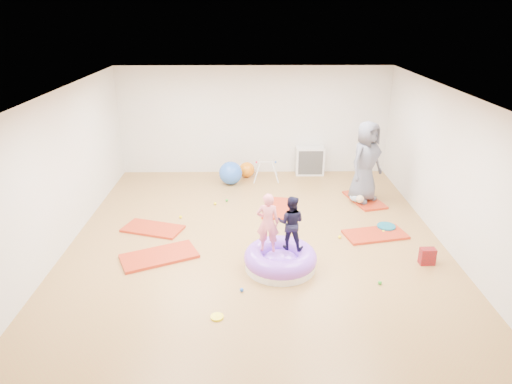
{
  "coord_description": "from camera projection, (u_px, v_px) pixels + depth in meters",
  "views": [
    {
      "loc": [
        -0.11,
        -7.67,
        4.12
      ],
      "look_at": [
        0.0,
        0.3,
        0.9
      ],
      "focal_mm": 32.0,
      "sensor_mm": 36.0,
      "label": 1
    }
  ],
  "objects": [
    {
      "name": "yellow_toy",
      "position": [
        217.0,
        317.0,
        6.53
      ],
      "size": [
        0.19,
        0.19,
        0.03
      ],
      "primitive_type": "cylinder",
      "color": "#FFE907",
      "rests_on": "ground"
    },
    {
      "name": "infant_play_gym",
      "position": [
        266.0,
        168.0,
        11.64
      ],
      "size": [
        0.65,
        0.62,
        0.5
      ],
      "rotation": [
        0.0,
        0.0,
        0.28
      ],
      "color": "silver",
      "rests_on": "ground"
    },
    {
      "name": "gym_mat_front_left",
      "position": [
        159.0,
        256.0,
        8.1
      ],
      "size": [
        1.46,
        1.15,
        0.05
      ],
      "primitive_type": "cube",
      "rotation": [
        0.0,
        0.0,
        0.43
      ],
      "color": "#A82C20",
      "rests_on": "ground"
    },
    {
      "name": "infant",
      "position": [
        359.0,
        197.0,
        10.26
      ],
      "size": [
        0.38,
        0.39,
        0.22
      ],
      "color": "#9CBDE1",
      "rests_on": "gym_mat_rear_right"
    },
    {
      "name": "inflatable_cushion",
      "position": [
        280.0,
        259.0,
        7.75
      ],
      "size": [
        1.24,
        1.24,
        0.39
      ],
      "rotation": [
        0.0,
        0.0,
        -0.09
      ],
      "color": "white",
      "rests_on": "ground"
    },
    {
      "name": "exercise_ball_orange",
      "position": [
        247.0,
        170.0,
        11.91
      ],
      "size": [
        0.4,
        0.4,
        0.4
      ],
      "primitive_type": "sphere",
      "color": "orange",
      "rests_on": "ground"
    },
    {
      "name": "child_pink",
      "position": [
        268.0,
        220.0,
        7.52
      ],
      "size": [
        0.4,
        0.29,
        1.04
      ],
      "primitive_type": "imported",
      "rotation": [
        0.0,
        0.0,
        3.04
      ],
      "color": "#E57181",
      "rests_on": "inflatable_cushion"
    },
    {
      "name": "gym_mat_right",
      "position": [
        375.0,
        234.0,
        8.88
      ],
      "size": [
        1.28,
        0.83,
        0.05
      ],
      "primitive_type": "cube",
      "rotation": [
        0.0,
        0.0,
        0.21
      ],
      "color": "#A82C20",
      "rests_on": "ground"
    },
    {
      "name": "gym_mat_rear_right",
      "position": [
        364.0,
        200.0,
        10.49
      ],
      "size": [
        0.85,
        1.26,
        0.05
      ],
      "primitive_type": "cube",
      "rotation": [
        0.0,
        0.0,
        1.82
      ],
      "color": "#A82C20",
      "rests_on": "ground"
    },
    {
      "name": "cube_shelf",
      "position": [
        310.0,
        161.0,
        12.05
      ],
      "size": [
        0.74,
        0.37,
        0.74
      ],
      "color": "silver",
      "rests_on": "ground"
    },
    {
      "name": "backpack",
      "position": [
        427.0,
        256.0,
        7.86
      ],
      "size": [
        0.26,
        0.16,
        0.3
      ],
      "primitive_type": "cube",
      "rotation": [
        0.0,
        0.0,
        0.03
      ],
      "color": "#B8040C",
      "rests_on": "ground"
    },
    {
      "name": "adult_caregiver",
      "position": [
        366.0,
        162.0,
        10.11
      ],
      "size": [
        1.06,
        1.01,
        1.82
      ],
      "primitive_type": "imported",
      "rotation": [
        0.0,
        0.0,
        0.67
      ],
      "color": "#505362",
      "rests_on": "gym_mat_rear_right"
    },
    {
      "name": "ball_pit_balls",
      "position": [
        276.0,
        233.0,
        8.93
      ],
      "size": [
        4.16,
        3.65,
        0.06
      ],
      "color": "#FFE907",
      "rests_on": "ground"
    },
    {
      "name": "exercise_ball_blue",
      "position": [
        231.0,
        173.0,
        11.4
      ],
      "size": [
        0.58,
        0.58,
        0.58
      ],
      "primitive_type": "sphere",
      "color": "blue",
      "rests_on": "ground"
    },
    {
      "name": "gym_mat_center_back",
      "position": [
        277.0,
        208.0,
        10.06
      ],
      "size": [
        0.75,
        1.22,
        0.05
      ],
      "primitive_type": "cube",
      "rotation": [
        0.0,
        0.0,
        1.41
      ],
      "color": "#A82C20",
      "rests_on": "ground"
    },
    {
      "name": "room",
      "position": [
        256.0,
        172.0,
        8.13
      ],
      "size": [
        7.01,
        8.01,
        2.81
      ],
      "color": "olive",
      "rests_on": "ground"
    },
    {
      "name": "balance_disc",
      "position": [
        386.0,
        227.0,
        9.14
      ],
      "size": [
        0.36,
        0.36,
        0.08
      ],
      "primitive_type": "cylinder",
      "color": "#0D5D79",
      "rests_on": "ground"
    },
    {
      "name": "child_navy",
      "position": [
        291.0,
        220.0,
        7.61
      ],
      "size": [
        0.54,
        0.46,
        0.95
      ],
      "primitive_type": "imported",
      "rotation": [
        0.0,
        0.0,
        2.89
      ],
      "color": "black",
      "rests_on": "inflatable_cushion"
    },
    {
      "name": "gym_mat_mid_left",
      "position": [
        153.0,
        229.0,
        9.12
      ],
      "size": [
        1.29,
        0.92,
        0.05
      ],
      "primitive_type": "cube",
      "rotation": [
        0.0,
        0.0,
        -0.31
      ],
      "color": "#A82C20",
      "rests_on": "ground"
    }
  ]
}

